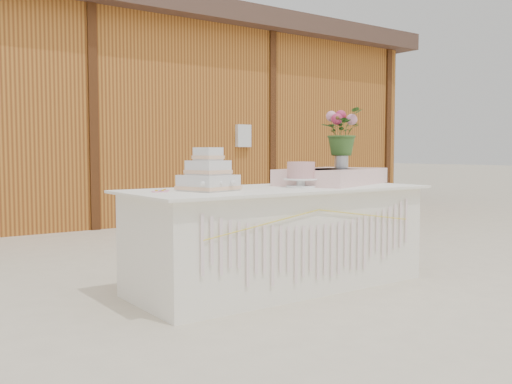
% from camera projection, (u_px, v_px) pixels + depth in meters
% --- Properties ---
extents(ground, '(80.00, 80.00, 0.00)m').
position_uv_depth(ground, '(279.00, 286.00, 4.44)').
color(ground, beige).
rests_on(ground, ground).
extents(barn, '(12.60, 4.60, 3.30)m').
position_uv_depth(barn, '(48.00, 113.00, 9.16)').
color(barn, '#AF6C24').
rests_on(barn, ground).
extents(cake_table, '(2.40, 1.00, 0.77)m').
position_uv_depth(cake_table, '(279.00, 237.00, 4.40)').
color(cake_table, white).
rests_on(cake_table, ground).
extents(wedding_cake, '(0.42, 0.42, 0.31)m').
position_uv_depth(wedding_cake, '(208.00, 176.00, 4.03)').
color(wedding_cake, silver).
rests_on(wedding_cake, cake_table).
extents(pink_cake_stand, '(0.28, 0.28, 0.20)m').
position_uv_depth(pink_cake_stand, '(301.00, 173.00, 4.42)').
color(pink_cake_stand, white).
rests_on(pink_cake_stand, cake_table).
extents(satin_runner, '(1.20, 0.96, 0.13)m').
position_uv_depth(satin_runner, '(332.00, 176.00, 4.86)').
color(satin_runner, '#FFD5CD').
rests_on(satin_runner, cake_table).
extents(flower_vase, '(0.12, 0.12, 0.16)m').
position_uv_depth(flower_vase, '(341.00, 159.00, 4.89)').
color(flower_vase, silver).
rests_on(flower_vase, satin_runner).
extents(bouquet, '(0.45, 0.42, 0.41)m').
position_uv_depth(bouquet, '(342.00, 126.00, 4.87)').
color(bouquet, '#335A24').
rests_on(bouquet, flower_vase).
extents(loose_flowers, '(0.21, 0.36, 0.02)m').
position_uv_depth(loose_flowers, '(166.00, 191.00, 3.85)').
color(loose_flowers, pink).
rests_on(loose_flowers, cake_table).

